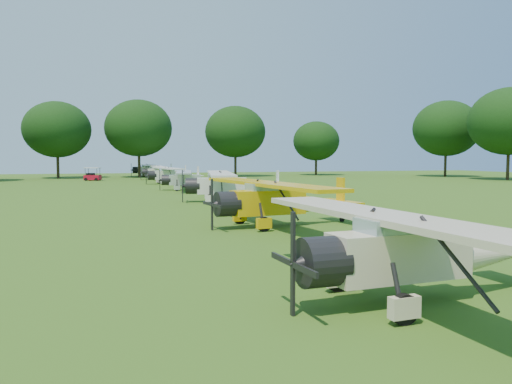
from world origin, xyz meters
TOP-DOWN VIEW (x-y plane):
  - ground at (0.00, 0.00)m, footprint 160.00×160.00m
  - tree_belt at (3.57, 0.16)m, footprint 137.36×130.27m
  - aircraft_1 at (-0.16, -18.56)m, footprint 7.04×11.23m
  - aircraft_2 at (0.87, -5.66)m, footprint 7.58×12.02m
  - aircraft_3 at (1.66, 7.92)m, footprint 7.74×12.25m
  - aircraft_4 at (0.89, 22.00)m, footprint 6.68×10.59m
  - aircraft_5 at (0.62, 34.66)m, footprint 7.15×11.37m
  - aircraft_6 at (0.70, 46.38)m, footprint 7.01×11.12m
  - aircraft_7 at (0.04, 59.93)m, footprint 7.32×11.65m
  - golf_cart at (-9.28, 46.48)m, footprint 2.49×1.99m

SIDE VIEW (x-z plane):
  - ground at x=0.00m, z-range 0.00..0.00m
  - golf_cart at x=-9.28m, z-range -0.31..1.56m
  - aircraft_4 at x=0.89m, z-range 0.18..2.25m
  - aircraft_6 at x=0.70m, z-range 0.19..2.39m
  - aircraft_1 at x=-0.16m, z-range 0.19..2.39m
  - aircraft_5 at x=0.62m, z-range 0.19..2.42m
  - aircraft_7 at x=0.04m, z-range 0.19..2.49m
  - aircraft_2 at x=0.87m, z-range 0.20..2.56m
  - aircraft_3 at x=1.66m, z-range 0.20..2.61m
  - tree_belt at x=3.57m, z-range 0.77..15.29m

